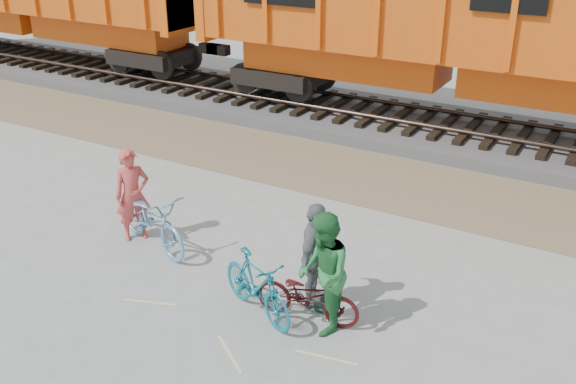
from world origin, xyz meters
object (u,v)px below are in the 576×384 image
(bicycle_maroon, at_px, (307,295))
(person_woman, at_px, (315,256))
(hopper_car_center, at_px, (460,22))
(person_man, at_px, (323,274))
(person_solo, at_px, (133,195))
(bicycle_teal, at_px, (257,286))
(bicycle_blue, at_px, (152,220))

(bicycle_maroon, xyz_separation_m, person_woman, (-0.10, 0.40, 0.44))
(hopper_car_center, relative_size, person_man, 7.59)
(hopper_car_center, height_order, person_solo, hopper_car_center)
(bicycle_teal, height_order, bicycle_maroon, bicycle_teal)
(hopper_car_center, xyz_separation_m, person_man, (0.90, -9.00, -2.08))
(bicycle_blue, bearing_deg, person_solo, 96.83)
(bicycle_blue, distance_m, person_woman, 3.39)
(hopper_car_center, distance_m, person_woman, 8.82)
(bicycle_blue, xyz_separation_m, bicycle_teal, (2.75, -0.83, -0.04))
(bicycle_blue, distance_m, person_solo, 0.61)
(person_solo, relative_size, person_man, 0.94)
(bicycle_blue, bearing_deg, bicycle_maroon, -81.09)
(bicycle_teal, bearing_deg, bicycle_maroon, -46.46)
(bicycle_maroon, bearing_deg, bicycle_teal, 102.46)
(person_solo, relative_size, person_woman, 1.01)
(person_solo, xyz_separation_m, person_woman, (3.87, -0.26, -0.01))
(person_solo, height_order, person_man, person_man)
(bicycle_maroon, distance_m, person_man, 0.58)
(bicycle_maroon, bearing_deg, person_man, -110.85)
(bicycle_teal, relative_size, person_solo, 0.96)
(bicycle_maroon, xyz_separation_m, person_man, (0.28, -0.07, 0.50))
(bicycle_blue, relative_size, bicycle_maroon, 1.28)
(hopper_car_center, xyz_separation_m, person_woman, (0.52, -8.54, -2.14))
(hopper_car_center, distance_m, bicycle_teal, 9.54)
(bicycle_maroon, relative_size, person_man, 0.87)
(bicycle_teal, bearing_deg, person_woman, -19.59)
(bicycle_maroon, relative_size, person_woman, 0.93)
(bicycle_blue, bearing_deg, person_man, -81.37)
(person_man, bearing_deg, hopper_car_center, 153.88)
(bicycle_maroon, bearing_deg, bicycle_blue, 72.90)
(hopper_car_center, bearing_deg, bicycle_blue, -108.83)
(bicycle_teal, distance_m, bicycle_maroon, 0.77)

